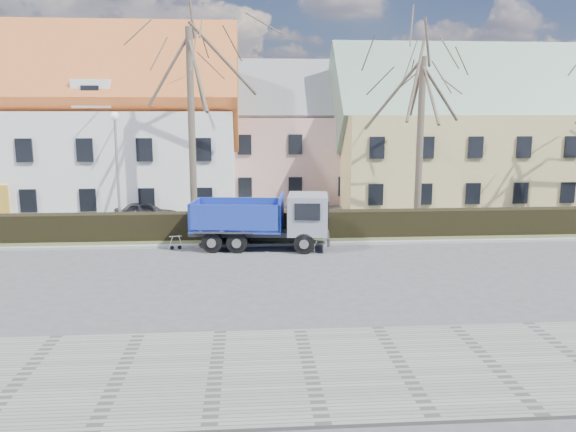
{
  "coord_description": "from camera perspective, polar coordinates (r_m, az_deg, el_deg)",
  "views": [
    {
      "loc": [
        0.79,
        -20.91,
        6.03
      ],
      "look_at": [
        2.59,
        3.48,
        1.6
      ],
      "focal_mm": 35.0,
      "sensor_mm": 36.0,
      "label": 1
    }
  ],
  "objects": [
    {
      "name": "cart_frame",
      "position": [
        25.9,
        -11.84,
        -2.61
      ],
      "size": [
        0.85,
        0.59,
        0.71
      ],
      "primitive_type": null,
      "rotation": [
        0.0,
        0.0,
        0.19
      ],
      "color": "silver",
      "rests_on": "ground"
    },
    {
      "name": "tree_2",
      "position": [
        30.82,
        13.33,
        9.01
      ],
      "size": [
        8.0,
        8.0,
        11.0
      ],
      "primitive_type": null,
      "color": "#4E4236",
      "rests_on": "ground"
    },
    {
      "name": "building_white",
      "position": [
        39.43,
        -24.92,
        7.46
      ],
      "size": [
        26.8,
        10.8,
        9.5
      ],
      "primitive_type": null,
      "color": "silver",
      "rests_on": "ground"
    },
    {
      "name": "dump_truck",
      "position": [
        25.54,
        -3.28,
        -0.44
      ],
      "size": [
        6.73,
        3.21,
        2.59
      ],
      "primitive_type": null,
      "rotation": [
        0.0,
        0.0,
        -0.13
      ],
      "color": "navy",
      "rests_on": "ground"
    },
    {
      "name": "parked_car_a",
      "position": [
        32.73,
        -14.18,
        0.4
      ],
      "size": [
        3.56,
        1.54,
        1.2
      ],
      "primitive_type": "imported",
      "rotation": [
        0.0,
        0.0,
        1.61
      ],
      "color": "#232327",
      "rests_on": "ground"
    },
    {
      "name": "sidewalk_near",
      "position": [
        13.81,
        -7.36,
        -15.54
      ],
      "size": [
        80.0,
        5.0,
        0.08
      ],
      "primitive_type": "cube",
      "color": "gray",
      "rests_on": "ground"
    },
    {
      "name": "ground",
      "position": [
        21.78,
        -6.17,
        -5.87
      ],
      "size": [
        120.0,
        120.0,
        0.0
      ],
      "primitive_type": "plane",
      "color": "#414144"
    },
    {
      "name": "grass_strip",
      "position": [
        27.78,
        -5.76,
        -2.22
      ],
      "size": [
        80.0,
        3.0,
        0.1
      ],
      "primitive_type": "cube",
      "color": "#3D4627",
      "rests_on": "ground"
    },
    {
      "name": "streetlight",
      "position": [
        28.76,
        -16.91,
        4.02
      ],
      "size": [
        0.49,
        0.49,
        6.24
      ],
      "primitive_type": null,
      "color": "#A1A1A1",
      "rests_on": "ground"
    },
    {
      "name": "tree_1",
      "position": [
        29.55,
        -9.82,
        10.69
      ],
      "size": [
        9.2,
        9.2,
        12.65
      ],
      "primitive_type": null,
      "color": "#4E4236",
      "rests_on": "ground"
    },
    {
      "name": "building_yellow",
      "position": [
        40.89,
        17.77,
        7.29
      ],
      "size": [
        18.8,
        10.8,
        8.5
      ],
      "primitive_type": null,
      "color": "tan",
      "rests_on": "ground"
    },
    {
      "name": "curb_far",
      "position": [
        26.21,
        -5.85,
        -2.95
      ],
      "size": [
        80.0,
        0.3,
        0.12
      ],
      "primitive_type": "cube",
      "color": "gray",
      "rests_on": "ground"
    },
    {
      "name": "hedge",
      "position": [
        27.46,
        -5.79,
        -1.09
      ],
      "size": [
        60.0,
        0.9,
        1.3
      ],
      "primitive_type": "cube",
      "color": "black",
      "rests_on": "ground"
    },
    {
      "name": "building_pink",
      "position": [
        41.09,
        0.26,
        7.44
      ],
      "size": [
        10.8,
        8.8,
        8.0
      ],
      "primitive_type": null,
      "color": "tan",
      "rests_on": "ground"
    }
  ]
}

